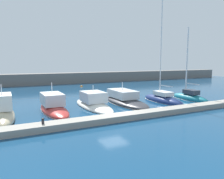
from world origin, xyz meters
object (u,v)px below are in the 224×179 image
at_px(motorboat_charcoal_fifth, 124,99).
at_px(mooring_buoy_orange, 82,87).
at_px(motorboat_sand_second, 3,113).
at_px(motorboat_red_third, 53,106).
at_px(sailboat_navy_sixth, 163,99).
at_px(sailboat_teal_seventh, 189,97).
at_px(dock_bollard, 43,121).
at_px(motorboat_ivory_fourth, 93,104).

xyz_separation_m(motorboat_charcoal_fifth, mooring_buoy_orange, (1.30, 19.79, -0.46)).
relative_size(motorboat_sand_second, motorboat_red_third, 0.95).
distance_m(motorboat_charcoal_fifth, sailboat_navy_sixth, 5.09).
height_order(sailboat_teal_seventh, dock_bollard, sailboat_teal_seventh).
bearing_deg(mooring_buoy_orange, sailboat_navy_sixth, -80.69).
bearing_deg(motorboat_ivory_fourth, sailboat_navy_sixth, -97.07).
distance_m(motorboat_red_third, sailboat_navy_sixth, 13.83).
xyz_separation_m(motorboat_ivory_fourth, motorboat_charcoal_fifth, (4.35, 0.31, 0.09)).
bearing_deg(motorboat_red_third, dock_bollard, 161.43).
bearing_deg(motorboat_red_third, motorboat_sand_second, 103.20).
bearing_deg(motorboat_ivory_fourth, motorboat_sand_second, 99.07).
distance_m(motorboat_sand_second, motorboat_charcoal_fifth, 13.86).
bearing_deg(sailboat_navy_sixth, motorboat_ivory_fourth, 82.85).
relative_size(motorboat_ivory_fourth, sailboat_navy_sixth, 0.56).
distance_m(motorboat_sand_second, sailboat_navy_sixth, 18.58).
distance_m(motorboat_sand_second, motorboat_red_third, 4.92).
distance_m(sailboat_navy_sixth, sailboat_teal_seventh, 4.29).
xyz_separation_m(motorboat_red_third, dock_bollard, (-2.16, -6.31, 0.22)).
height_order(sailboat_navy_sixth, sailboat_teal_seventh, sailboat_navy_sixth).
relative_size(sailboat_navy_sixth, dock_bollard, 37.37).
relative_size(motorboat_charcoal_fifth, mooring_buoy_orange, 18.03).
distance_m(motorboat_sand_second, motorboat_ivory_fourth, 9.50).
xyz_separation_m(mooring_buoy_orange, dock_bollard, (-12.43, -26.63, 0.75)).
height_order(motorboat_red_third, mooring_buoy_orange, motorboat_red_third).
bearing_deg(dock_bollard, motorboat_red_third, 71.09).
bearing_deg(dock_bollard, sailboat_navy_sixth, 18.05).
bearing_deg(sailboat_navy_sixth, dock_bollard, 109.14).
distance_m(motorboat_red_third, motorboat_charcoal_fifth, 8.98).
distance_m(motorboat_sand_second, mooring_buoy_orange, 26.19).
xyz_separation_m(motorboat_red_third, motorboat_ivory_fourth, (4.61, 0.21, -0.16)).
xyz_separation_m(motorboat_red_third, motorboat_charcoal_fifth, (8.97, 0.53, -0.07)).
relative_size(motorboat_charcoal_fifth, sailboat_teal_seventh, 0.98).
xyz_separation_m(motorboat_sand_second, sailboat_teal_seventh, (22.84, -0.51, -0.14)).
bearing_deg(motorboat_sand_second, mooring_buoy_orange, -33.97).
bearing_deg(sailboat_navy_sixth, motorboat_red_third, 86.47).
height_order(motorboat_sand_second, motorboat_charcoal_fifth, motorboat_sand_second).
height_order(motorboat_ivory_fourth, dock_bollard, motorboat_ivory_fourth).
distance_m(motorboat_sand_second, dock_bollard, 5.84).
relative_size(motorboat_sand_second, motorboat_ivory_fourth, 0.83).
xyz_separation_m(motorboat_ivory_fourth, sailboat_teal_seventh, (13.43, -1.82, 0.05)).
bearing_deg(dock_bollard, motorboat_charcoal_fifth, 31.56).
bearing_deg(mooring_buoy_orange, motorboat_charcoal_fifth, -93.76).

